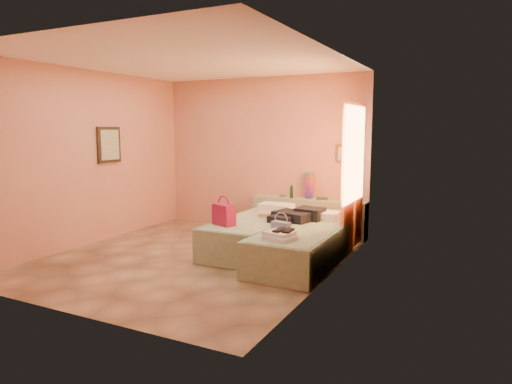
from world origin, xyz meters
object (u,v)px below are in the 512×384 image
bed_right (302,247)px  towel_stack (280,236)px  bed_left (255,235)px  water_bottle (291,192)px  headboard_ledge (308,217)px  magenta_handbag (224,214)px  green_book (322,199)px  blue_handbag (281,228)px  flower_vase (349,194)px

bed_right → towel_stack: (-0.03, -0.69, 0.30)m
bed_left → water_bottle: bearing=86.0°
headboard_ledge → magenta_handbag: 2.05m
bed_right → towel_stack: towel_stack is taller
towel_stack → magenta_handbag: bearing=157.4°
bed_left → water_bottle: (0.08, 1.27, 0.51)m
bed_right → water_bottle: water_bottle is taller
towel_stack → bed_left: bearing=130.0°
green_book → water_bottle: bearing=167.6°
green_book → blue_handbag: bearing=-107.1°
bed_left → headboard_ledge: bearing=74.0°
bed_right → blue_handbag: bearing=-111.0°
bed_right → blue_handbag: (-0.14, -0.39, 0.33)m
water_bottle → green_book: (0.54, 0.08, -0.09)m
bed_right → blue_handbag: blue_handbag is taller
blue_handbag → green_book: bearing=106.5°
headboard_ledge → blue_handbag: bearing=-79.7°
bed_left → bed_right: same height
bed_right → bed_left: bearing=158.1°
bed_left → blue_handbag: size_ratio=7.90×
bed_left → flower_vase: 1.86m
bed_left → towel_stack: (0.87, -1.04, 0.30)m
green_book → flower_vase: (0.46, 0.07, 0.11)m
blue_handbag → towel_stack: (0.12, -0.30, -0.03)m
water_bottle → magenta_handbag: water_bottle is taller
water_bottle → towel_stack: bearing=-71.1°
green_book → towel_stack: 2.41m
towel_stack → blue_handbag: bearing=111.3°
bed_left → water_bottle: size_ratio=9.10×
flower_vase → towel_stack: size_ratio=0.71×
blue_handbag → flower_vase: bearing=94.3°
bed_left → flower_vase: size_ratio=8.01×
headboard_ledge → towel_stack: size_ratio=5.86×
bed_right → flower_vase: flower_vase is taller
headboard_ledge → bed_left: size_ratio=1.02×
water_bottle → towel_stack: size_ratio=0.63×
headboard_ledge → towel_stack: headboard_ledge is taller
bed_right → towel_stack: bearing=-92.7°
bed_left → bed_right: (0.90, -0.35, 0.00)m
bed_right → magenta_handbag: (-1.10, -0.24, 0.40)m
headboard_ledge → bed_left: headboard_ledge is taller
headboard_ledge → magenta_handbag: bearing=-106.5°
bed_left → blue_handbag: blue_handbag is taller
water_bottle → magenta_handbag: 1.89m
towel_stack → green_book: bearing=96.0°
bed_right → flower_vase: (0.18, 1.78, 0.52)m
headboard_ledge → flower_vase: (0.70, 0.08, 0.45)m
headboard_ledge → bed_right: (0.52, -1.70, -0.08)m
flower_vase → towel_stack: (-0.21, -2.46, -0.22)m
bed_left → towel_stack: towel_stack is taller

